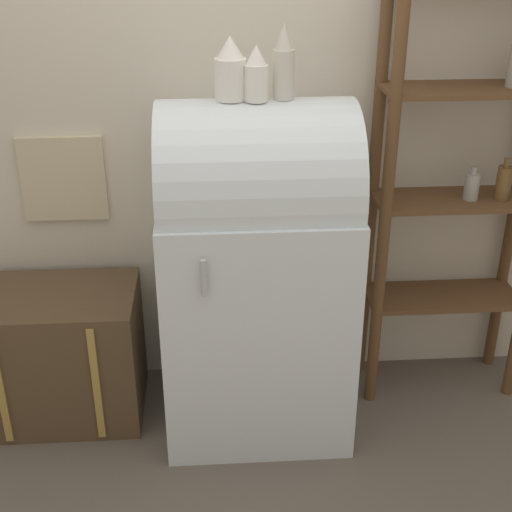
{
  "coord_description": "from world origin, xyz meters",
  "views": [
    {
      "loc": [
        -0.17,
        -2.35,
        2.04
      ],
      "look_at": [
        0.0,
        0.21,
        0.77
      ],
      "focal_mm": 50.0,
      "sensor_mm": 36.0,
      "label": 1
    }
  ],
  "objects_px": {
    "suitcase_trunk": "(59,354)",
    "vase_left": "(230,70)",
    "vase_center": "(257,75)",
    "refrigerator": "(256,267)",
    "vase_right": "(284,64)"
  },
  "relations": [
    {
      "from": "vase_center",
      "to": "refrigerator",
      "type": "bearing_deg",
      "value": 111.71
    },
    {
      "from": "refrigerator",
      "to": "vase_left",
      "type": "bearing_deg",
      "value": 170.81
    },
    {
      "from": "suitcase_trunk",
      "to": "vase_right",
      "type": "distance_m",
      "value": 1.56
    },
    {
      "from": "suitcase_trunk",
      "to": "vase_center",
      "type": "bearing_deg",
      "value": -5.25
    },
    {
      "from": "suitcase_trunk",
      "to": "vase_right",
      "type": "height_order",
      "value": "vase_right"
    },
    {
      "from": "vase_left",
      "to": "vase_right",
      "type": "bearing_deg",
      "value": 0.08
    },
    {
      "from": "refrigerator",
      "to": "vase_center",
      "type": "height_order",
      "value": "vase_center"
    },
    {
      "from": "refrigerator",
      "to": "suitcase_trunk",
      "type": "bearing_deg",
      "value": 175.49
    },
    {
      "from": "refrigerator",
      "to": "vase_center",
      "type": "xyz_separation_m",
      "value": [
        0.0,
        -0.01,
        0.77
      ]
    },
    {
      "from": "suitcase_trunk",
      "to": "vase_center",
      "type": "relative_size",
      "value": 3.49
    },
    {
      "from": "vase_center",
      "to": "vase_right",
      "type": "bearing_deg",
      "value": 15.4
    },
    {
      "from": "suitcase_trunk",
      "to": "vase_left",
      "type": "xyz_separation_m",
      "value": [
        0.76,
        -0.05,
        1.22
      ]
    },
    {
      "from": "suitcase_trunk",
      "to": "vase_center",
      "type": "height_order",
      "value": "vase_center"
    },
    {
      "from": "refrigerator",
      "to": "suitcase_trunk",
      "type": "distance_m",
      "value": 0.96
    },
    {
      "from": "refrigerator",
      "to": "vase_left",
      "type": "height_order",
      "value": "vase_left"
    }
  ]
}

